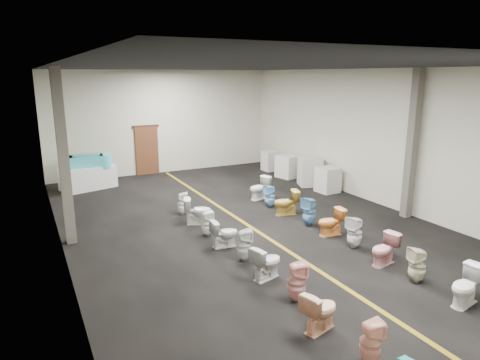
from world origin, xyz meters
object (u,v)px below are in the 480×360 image
(toilet_left_4, at_px, (266,262))
(toilet_left_8, at_px, (198,211))
(toilet_right_2, at_px, (417,265))
(toilet_right_8, at_px, (270,196))
(toilet_left_5, at_px, (244,245))
(toilet_right_9, at_px, (260,188))
(toilet_right_1, at_px, (467,286))
(appliance_crate_a, at_px, (328,180))
(appliance_crate_b, at_px, (310,171))
(toilet_right_5, at_px, (331,222))
(appliance_crate_c, at_px, (288,166))
(toilet_left_1, at_px, (371,342))
(toilet_left_9, at_px, (183,203))
(toilet_left_6, at_px, (224,233))
(toilet_right_3, at_px, (384,249))
(bathtub, at_px, (87,161))
(display_table, at_px, (88,178))
(toilet_right_7, at_px, (286,203))
(toilet_right_6, at_px, (309,211))
(appliance_crate_d, at_px, (270,161))
(toilet_left_2, at_px, (320,310))
(toilet_left_3, at_px, (297,281))
(toilet_left_7, at_px, (207,223))

(toilet_left_4, relative_size, toilet_left_8, 0.94)
(toilet_right_2, bearing_deg, toilet_right_8, -164.09)
(toilet_left_5, xyz_separation_m, toilet_right_9, (2.89, 4.33, 0.01))
(toilet_right_1, xyz_separation_m, toilet_right_8, (-0.09, 7.07, -0.01))
(toilet_left_5, bearing_deg, appliance_crate_a, -37.84)
(appliance_crate_b, bearing_deg, toilet_right_5, -120.15)
(appliance_crate_c, xyz_separation_m, toilet_right_5, (-2.75, -6.29, -0.09))
(appliance_crate_c, xyz_separation_m, toilet_left_1, (-5.66, -10.83, -0.11))
(toilet_right_8, bearing_deg, toilet_left_9, -106.11)
(toilet_left_6, relative_size, toilet_right_3, 0.97)
(bathtub, distance_m, toilet_right_1, 13.36)
(toilet_left_4, distance_m, toilet_left_8, 3.94)
(display_table, bearing_deg, appliance_crate_a, -30.19)
(toilet_right_3, relative_size, toilet_right_8, 0.99)
(appliance_crate_a, bearing_deg, toilet_right_5, -127.28)
(toilet_right_2, xyz_separation_m, toilet_right_5, (0.14, 3.02, -0.01))
(appliance_crate_c, height_order, toilet_right_1, appliance_crate_c)
(display_table, distance_m, toilet_left_9, 5.14)
(toilet_left_8, height_order, toilet_right_7, toilet_left_8)
(bathtub, xyz_separation_m, toilet_left_6, (2.23, -7.63, -0.71))
(toilet_right_5, relative_size, toilet_right_8, 1.01)
(bathtub, distance_m, toilet_right_6, 8.94)
(appliance_crate_d, bearing_deg, appliance_crate_b, -90.00)
(toilet_left_2, relative_size, toilet_right_9, 0.91)
(appliance_crate_c, relative_size, toilet_left_8, 1.18)
(toilet_left_9, bearing_deg, toilet_left_6, -158.11)
(appliance_crate_b, distance_m, toilet_left_8, 6.07)
(toilet_right_5, bearing_deg, toilet_right_3, 3.89)
(appliance_crate_d, bearing_deg, toilet_right_7, -116.59)
(toilet_right_3, bearing_deg, appliance_crate_a, 143.35)
(toilet_left_6, relative_size, toilet_right_2, 0.92)
(toilet_right_9, bearing_deg, bathtub, -143.22)
(toilet_right_5, bearing_deg, toilet_left_4, -57.42)
(toilet_right_1, bearing_deg, toilet_left_5, -153.37)
(toilet_right_3, bearing_deg, toilet_right_1, -8.63)
(appliance_crate_a, distance_m, toilet_left_6, 6.44)
(toilet_left_3, relative_size, toilet_left_7, 1.14)
(toilet_left_1, bearing_deg, display_table, 22.80)
(toilet_left_8, height_order, toilet_right_8, toilet_left_8)
(appliance_crate_a, distance_m, toilet_right_6, 3.91)
(appliance_crate_b, xyz_separation_m, toilet_right_8, (-2.90, -1.76, -0.19))
(toilet_left_2, xyz_separation_m, toilet_left_4, (0.17, 2.08, 0.01))
(toilet_left_7, distance_m, toilet_left_8, 1.02)
(toilet_left_4, distance_m, toilet_left_5, 1.02)
(toilet_right_1, bearing_deg, toilet_right_6, 169.45)
(toilet_left_6, relative_size, toilet_left_7, 1.02)
(display_table, height_order, toilet_left_4, display_table)
(toilet_left_6, xyz_separation_m, toilet_right_8, (2.79, 2.38, 0.02))
(toilet_right_3, bearing_deg, display_table, -163.66)
(appliance_crate_a, distance_m, toilet_left_1, 9.93)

